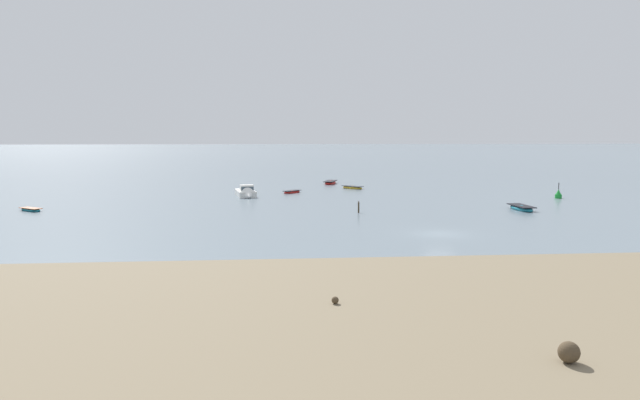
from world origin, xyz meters
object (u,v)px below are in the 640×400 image
Objects in this scene: rowboat_moored_2 at (521,208)px; rowboat_moored_7 at (31,210)px; channel_buoy at (558,195)px; rowboat_moored_1 at (292,192)px; mooring_post_near at (359,207)px; rowboat_moored_6 at (353,188)px; motorboat_moored_0 at (247,194)px; rowboat_moored_8 at (330,183)px.

rowboat_moored_2 is 1.47× the size of rowboat_moored_7.
rowboat_moored_2 is at bearing -131.83° from channel_buoy.
channel_buoy is at bearing -136.59° from rowboat_moored_7.
rowboat_moored_1 is 2.16× the size of mooring_post_near.
rowboat_moored_2 is 55.92m from rowboat_moored_7.
rowboat_moored_6 is 28.35m from mooring_post_near.
motorboat_moored_0 reaches higher than rowboat_moored_2.
rowboat_moored_7 is (-23.81, -12.87, -0.24)m from motorboat_moored_0.
rowboat_moored_8 is at bearing 24.15° from rowboat_moored_2.
rowboat_moored_8 is (13.67, 19.61, -0.18)m from motorboat_moored_0.
rowboat_moored_7 is 66.25m from channel_buoy.
rowboat_moored_8 reaches higher than rowboat_moored_6.
rowboat_moored_1 is 16.48m from rowboat_moored_8.
rowboat_moored_2 is at bearing 93.90° from rowboat_moored_1.
mooring_post_near is at bearing 60.31° from rowboat_moored_1.
rowboat_moored_6 is at bearing 164.86° from rowboat_moored_1.
rowboat_moored_1 is at bearing -112.73° from rowboat_moored_7.
rowboat_moored_7 is at bearing 149.30° from rowboat_moored_8.
mooring_post_near is (-3.29, -28.15, 0.47)m from rowboat_moored_6.
motorboat_moored_0 is (-31.98, 16.70, 0.18)m from rowboat_moored_2.
rowboat_moored_8 is 37.87m from channel_buoy.
rowboat_moored_8 is at bearing 88.94° from mooring_post_near.
rowboat_moored_6 is 9.33m from rowboat_moored_8.
rowboat_moored_2 is 2.07× the size of channel_buoy.
rowboat_moored_1 is at bearing 106.31° from mooring_post_near.
mooring_post_near reaches higher than rowboat_moored_6.
mooring_post_near is at bearing -48.75° from rowboat_moored_6.
rowboat_moored_6 is at bearing 113.37° from motorboat_moored_0.
rowboat_moored_8 is (37.48, 32.48, 0.07)m from rowboat_moored_7.
rowboat_moored_8 reaches higher than rowboat_moored_2.
channel_buoy reaches higher than rowboat_moored_8.
channel_buoy is (28.36, -25.09, 0.26)m from rowboat_moored_8.
channel_buoy is (10.05, 11.22, 0.26)m from rowboat_moored_2.
rowboat_moored_6 is at bearing 27.26° from rowboat_moored_2.
motorboat_moored_0 is 23.90m from rowboat_moored_8.
rowboat_moored_1 is at bearing -101.22° from rowboat_moored_6.
rowboat_moored_7 is (-30.27, -17.66, -0.00)m from rowboat_moored_1.
rowboat_moored_8 is 3.45× the size of mooring_post_near.
rowboat_moored_1 is at bearing 116.72° from motorboat_moored_0.
rowboat_moored_7 is at bearing 83.46° from rowboat_moored_2.
channel_buoy reaches higher than rowboat_moored_2.
motorboat_moored_0 is 2.14× the size of rowboat_moored_7.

